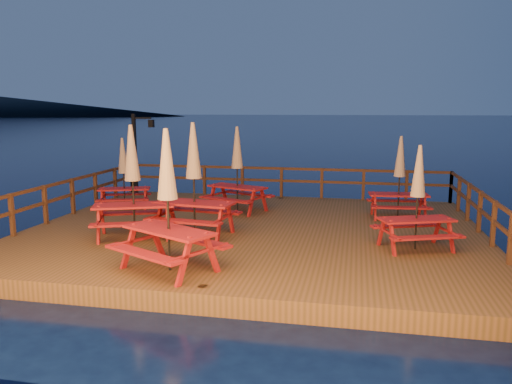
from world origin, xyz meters
The scene contains 12 objects.
ground centered at (0.00, 0.00, 0.00)m, with size 500.00×500.00×0.00m, color black.
deck centered at (0.00, 0.00, 0.20)m, with size 12.00×10.00×0.40m, color #4B3518.
deck_piles centered at (0.00, 0.00, -0.30)m, with size 11.44×9.44×1.40m.
railing centered at (0.00, 1.78, 1.16)m, with size 11.80×9.75×1.10m.
lamp_post centered at (-5.39, 4.55, 2.20)m, with size 0.85×0.18×3.00m.
picnic_table_0 centered at (-4.60, 1.64, 1.59)m, with size 1.95×1.77×2.29m.
picnic_table_1 centered at (-2.76, -1.57, 1.86)m, with size 2.41×2.21×2.82m.
picnic_table_2 centered at (-0.95, -3.85, 1.87)m, with size 2.51×2.36×2.83m.
picnic_table_3 centered at (-0.99, 2.09, 1.78)m, with size 2.30×2.12×2.65m.
picnic_table_4 centered at (-1.35, -1.05, 1.89)m, with size 2.20×1.89×2.87m.
picnic_table_5 centered at (4.05, -1.28, 1.65)m, with size 2.06×1.88×2.40m.
picnic_table_6 centered at (3.91, 2.04, 1.66)m, with size 1.81×1.54×2.42m.
Camera 1 is at (2.66, -12.94, 3.62)m, focal length 35.00 mm.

